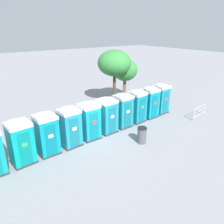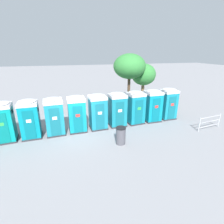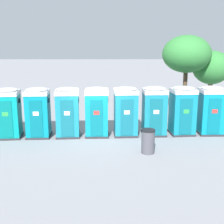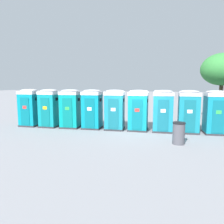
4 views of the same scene
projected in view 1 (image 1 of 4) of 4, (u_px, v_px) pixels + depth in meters
name	position (u px, v px, depth m)	size (l,w,h in m)	color
ground_plane	(91.00, 138.00, 14.80)	(120.00, 120.00, 0.00)	gray
portapotty_2	(21.00, 142.00, 11.72)	(1.33, 1.31, 2.54)	#2D2D33
portapotty_3	(47.00, 133.00, 12.63)	(1.25, 1.26, 2.54)	#2D2D33
portapotty_4	(69.00, 127.00, 13.51)	(1.31, 1.30, 2.54)	#2D2D33
portapotty_5	(89.00, 120.00, 14.40)	(1.22, 1.23, 2.54)	#2D2D33
portapotty_6	(107.00, 115.00, 15.28)	(1.28, 1.27, 2.54)	#2D2D33
portapotty_7	(123.00, 110.00, 16.18)	(1.27, 1.25, 2.54)	#2D2D33
portapotty_8	(137.00, 106.00, 17.07)	(1.34, 1.31, 2.54)	#2D2D33
portapotty_9	(150.00, 102.00, 17.93)	(1.25, 1.23, 2.54)	#2D2D33
portapotty_10	(161.00, 98.00, 18.88)	(1.26, 1.26, 2.54)	#2D2D33
street_tree_0	(114.00, 63.00, 20.02)	(3.11, 3.11, 5.15)	#4C3826
street_tree_1	(125.00, 70.00, 21.97)	(2.52, 2.52, 4.15)	brown
trash_can	(142.00, 135.00, 14.04)	(0.61, 0.61, 1.08)	#4C4C54
event_barrier	(200.00, 111.00, 17.99)	(2.04, 0.33, 1.05)	#B7B7BC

